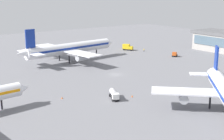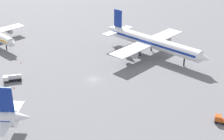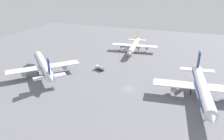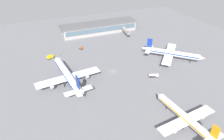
% 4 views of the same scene
% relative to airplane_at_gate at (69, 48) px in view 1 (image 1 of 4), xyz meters
% --- Properties ---
extents(ground, '(288.00, 288.00, 0.00)m').
position_rel_airplane_at_gate_xyz_m(ground, '(-32.67, -2.09, -5.87)').
color(ground, slate).
extents(airplane_at_gate, '(42.78, 53.04, 16.14)m').
position_rel_airplane_at_gate_xyz_m(airplane_at_gate, '(0.00, 0.00, 0.00)').
color(airplane_at_gate, white).
rests_on(airplane_at_gate, ground).
extents(baggage_tug, '(3.43, 3.73, 2.30)m').
position_rel_airplane_at_gate_xyz_m(baggage_tug, '(-21.07, -46.85, -4.71)').
color(baggage_tug, black).
rests_on(baggage_tug, ground).
extents(fuel_truck, '(6.51, 4.39, 2.50)m').
position_rel_airplane_at_gate_xyz_m(fuel_truck, '(-55.86, 15.62, -4.48)').
color(fuel_truck, black).
rests_on(fuel_truck, ground).
extents(catering_truck, '(5.80, 4.43, 3.30)m').
position_rel_airplane_at_gate_xyz_m(catering_truck, '(6.48, -39.21, -4.17)').
color(catering_truck, black).
rests_on(catering_truck, ground).
extents(ground_crew_worker, '(0.58, 0.42, 1.67)m').
position_rel_airplane_at_gate_xyz_m(ground_crew_worker, '(-2.07, -43.58, -5.02)').
color(ground_crew_worker, '#1E2338').
rests_on(ground_crew_worker, ground).
extents(safety_cone_near_gate, '(0.44, 0.44, 0.60)m').
position_rel_airplane_at_gate_xyz_m(safety_cone_near_gate, '(-57.84, 10.26, -5.57)').
color(safety_cone_near_gate, '#EA590C').
rests_on(safety_cone_near_gate, ground).
extents(safety_cone_mid_apron, '(0.44, 0.44, 0.60)m').
position_rel_airplane_at_gate_xyz_m(safety_cone_mid_apron, '(-46.65, 28.26, -5.57)').
color(safety_cone_mid_apron, '#EA590C').
rests_on(safety_cone_mid_apron, ground).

